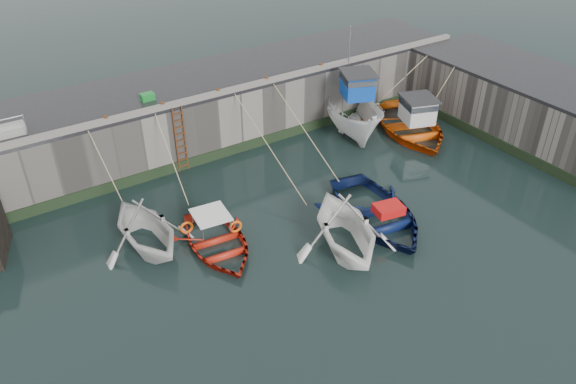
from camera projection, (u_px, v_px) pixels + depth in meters
ground at (351, 274)px, 20.18m from camera, size 120.00×120.00×0.00m
quay_back at (196, 111)px, 28.07m from camera, size 30.00×5.00×3.00m
quay_right at (551, 114)px, 27.73m from camera, size 5.00×15.00×3.00m
road_back at (193, 81)px, 27.20m from camera, size 30.00×5.00×0.16m
road_right at (559, 84)px, 26.86m from camera, size 5.00×15.00×0.16m
kerb_back at (215, 94)px, 25.46m from camera, size 30.00×0.30×0.20m
algae_back at (221, 153)px, 26.99m from camera, size 30.00×0.08×0.50m
algae_right at (512, 150)px, 27.26m from camera, size 0.08×15.00×0.50m
ladder at (181, 140)px, 25.30m from camera, size 0.51×0.08×3.20m
boat_near_white at (148, 246)px, 21.51m from camera, size 4.05×4.61×2.30m
boat_near_white_rope at (118, 203)px, 23.94m from camera, size 0.04×3.27×3.10m
boat_near_blue at (218, 247)px, 21.44m from camera, size 3.65×4.77×0.92m
boat_near_blue_rope at (173, 195)px, 24.41m from camera, size 0.04×4.38×3.10m
boat_near_blacktrim at (344, 247)px, 21.44m from camera, size 5.47×5.88×2.52m
boat_near_blacktrim_rope at (268, 182)px, 25.34m from camera, size 0.04×6.70×3.10m
boat_near_navy at (376, 219)px, 22.93m from camera, size 5.02×6.29×1.16m
boat_near_navy_rope at (303, 165)px, 26.58m from camera, size 0.04×6.07×3.10m
boat_far_white at (352, 111)px, 29.06m from camera, size 4.68×6.81×5.46m
boat_far_orange at (410, 125)px, 29.14m from camera, size 6.18×7.25×4.27m
fish_crate at (147, 97)px, 25.07m from camera, size 0.60×0.42×0.31m
railing at (4, 131)px, 22.17m from camera, size 1.60×1.05×1.00m
bollard_a at (106, 119)px, 23.22m from camera, size 0.18×0.18×0.28m
bollard_b at (163, 105)px, 24.37m from camera, size 0.18×0.18×0.28m
bollard_c at (218, 91)px, 25.60m from camera, size 0.18×0.18×0.28m
bollard_d at (267, 79)px, 26.79m from camera, size 0.18×0.18×0.28m
bollard_e at (321, 66)px, 28.26m from camera, size 0.18×0.18×0.28m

